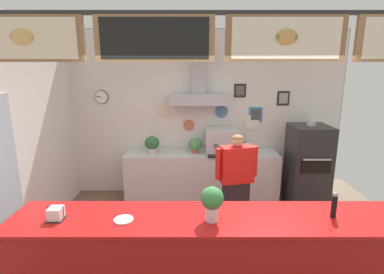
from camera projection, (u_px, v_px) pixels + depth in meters
ground_plane at (213, 271)px, 3.59m from camera, size 6.03×6.03×0.00m
back_wall_assembly at (206, 111)px, 5.41m from camera, size 5.03×2.82×3.05m
service_counter at (218, 263)px, 2.96m from camera, size 3.99×0.69×1.00m
back_prep_counter at (202, 176)px, 5.45m from camera, size 2.72×0.63×0.90m
pizza_oven at (308, 167)px, 5.10m from camera, size 0.63×0.69×1.54m
shop_worker at (236, 185)px, 4.15m from camera, size 0.60×0.32×1.51m
espresso_machine at (222, 141)px, 5.27m from camera, size 0.56×0.56×0.44m
potted_thyme at (152, 144)px, 5.27m from camera, size 0.26×0.26×0.30m
potted_oregano at (195, 145)px, 5.28m from camera, size 0.25×0.25×0.27m
potted_sage at (242, 144)px, 5.35m from camera, size 0.18×0.18×0.24m
napkin_holder at (56, 214)px, 2.79m from camera, size 0.15×0.14×0.14m
basil_vase at (212, 202)px, 2.74m from camera, size 0.21×0.21×0.33m
pepper_grinder at (335, 205)px, 2.82m from camera, size 0.05×0.05×0.25m
condiment_plate at (124, 220)px, 2.78m from camera, size 0.18×0.18×0.01m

